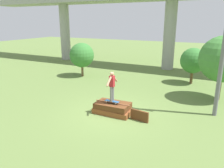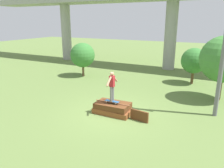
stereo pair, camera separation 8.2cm
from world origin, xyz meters
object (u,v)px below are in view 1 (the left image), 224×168
at_px(skater, 112,85).
at_px(tree_mid_back, 193,61).
at_px(utility_pole, 224,47).
at_px(tree_behind_right, 223,59).
at_px(skateboard, 112,101).
at_px(tree_behind_left, 82,55).

relative_size(skater, tree_mid_back, 0.56).
xyz_separation_m(utility_pole, tree_behind_right, (0.05, 2.52, -0.95)).
distance_m(skater, tree_mid_back, 8.02).
height_order(skateboard, skater, skater).
xyz_separation_m(skateboard, tree_behind_right, (4.64, 4.64, 1.74)).
height_order(skateboard, tree_mid_back, tree_mid_back).
bearing_deg(tree_mid_back, tree_behind_left, -168.11).
xyz_separation_m(utility_pole, tree_behind_left, (-10.26, 3.63, -1.59)).
distance_m(skateboard, tree_mid_back, 8.09).
bearing_deg(tree_mid_back, skateboard, -110.17).
xyz_separation_m(skater, utility_pole, (4.60, 2.12, 1.83)).
bearing_deg(skateboard, skater, -116.57).
bearing_deg(utility_pole, tree_mid_back, 108.68).
bearing_deg(skateboard, tree_behind_right, 44.97).
distance_m(skater, tree_behind_right, 6.62).
bearing_deg(tree_behind_right, skater, -135.03).
bearing_deg(skater, utility_pole, 24.78).
xyz_separation_m(skateboard, tree_mid_back, (2.77, 7.53, 1.04)).
bearing_deg(tree_behind_right, tree_behind_left, 173.82).
height_order(utility_pole, tree_behind_left, utility_pole).
relative_size(skateboard, skater, 0.51).
xyz_separation_m(skater, tree_mid_back, (2.77, 7.53, 0.19)).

